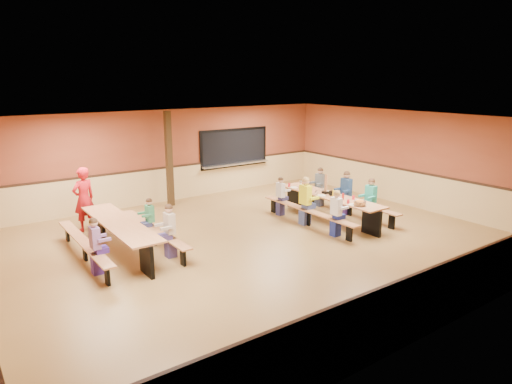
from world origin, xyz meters
TOP-DOWN VIEW (x-y plane):
  - ground at (0.00, 0.00)m, footprint 12.00×12.00m
  - room_envelope at (0.00, 0.00)m, footprint 12.04×10.04m
  - kitchen_pass_through at (2.60, 4.96)m, footprint 2.78×0.28m
  - structural_post at (-0.20, 4.40)m, footprint 0.18×0.18m
  - cafeteria_table_main at (2.81, 0.30)m, footprint 1.91×3.70m
  - cafeteria_table_second at (-2.93, 1.32)m, footprint 1.91×3.70m
  - seated_child_white_left at (1.99, -0.77)m, footprint 0.36×0.30m
  - seated_adult_yellow at (1.99, 0.42)m, footprint 0.43×0.35m
  - seated_child_grey_left at (1.99, 1.51)m, footprint 0.33×0.27m
  - seated_child_teal_right at (3.64, -0.48)m, footprint 0.39×0.32m
  - seated_child_navy_right at (3.64, 0.46)m, footprint 0.41×0.33m
  - seated_child_char_right at (3.64, 1.58)m, footprint 0.37×0.31m
  - seated_child_purple_sec at (-3.75, 0.42)m, footprint 0.36×0.30m
  - seated_child_green_sec at (-2.10, 1.51)m, footprint 0.33×0.27m
  - seated_child_tan_sec at (-2.10, 0.39)m, footprint 0.38×0.31m
  - standing_woman at (-3.13, 3.44)m, footprint 0.73×0.59m
  - punch_pitcher at (2.78, 1.34)m, footprint 0.16×0.16m
  - chip_bowl at (2.66, -0.95)m, footprint 0.32×0.32m
  - napkin_dispenser at (2.82, 0.23)m, footprint 0.10×0.14m
  - condiment_mustard at (2.80, 0.15)m, footprint 0.06×0.06m
  - condiment_ketchup at (2.77, -0.25)m, footprint 0.06×0.06m
  - table_paddle at (2.85, 0.52)m, footprint 0.16×0.16m
  - place_settings at (2.81, 0.30)m, footprint 0.65×3.30m

SIDE VIEW (x-z plane):
  - ground at x=0.00m, z-range 0.00..0.00m
  - cafeteria_table_main at x=2.81m, z-range 0.16..0.90m
  - cafeteria_table_second at x=-2.93m, z-range 0.16..0.90m
  - seated_child_green_sec at x=-2.10m, z-range 0.00..1.13m
  - seated_child_grey_left at x=1.99m, z-range 0.00..1.14m
  - seated_child_white_left at x=1.99m, z-range 0.00..1.19m
  - seated_child_purple_sec at x=-3.75m, z-range 0.00..1.20m
  - seated_child_char_right at x=3.64m, z-range 0.00..1.22m
  - seated_child_tan_sec at x=-2.10m, z-range 0.00..1.23m
  - seated_child_teal_right at x=3.64m, z-range 0.00..1.25m
  - seated_child_navy_right at x=3.64m, z-range 0.00..1.29m
  - seated_adult_yellow at x=1.99m, z-range 0.00..1.33m
  - room_envelope at x=0.00m, z-range -0.82..2.20m
  - place_settings at x=2.81m, z-range 0.74..0.85m
  - napkin_dispenser at x=2.82m, z-range 0.74..0.87m
  - chip_bowl at x=2.66m, z-range 0.74..0.89m
  - condiment_mustard at x=2.80m, z-range 0.74..0.91m
  - condiment_ketchup at x=2.77m, z-range 0.74..0.91m
  - punch_pitcher at x=2.78m, z-range 0.74..0.96m
  - standing_woman at x=-3.13m, z-range 0.00..1.72m
  - table_paddle at x=2.85m, z-range 0.60..1.16m
  - kitchen_pass_through at x=2.60m, z-range 0.80..2.18m
  - structural_post at x=-0.20m, z-range 0.00..3.00m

